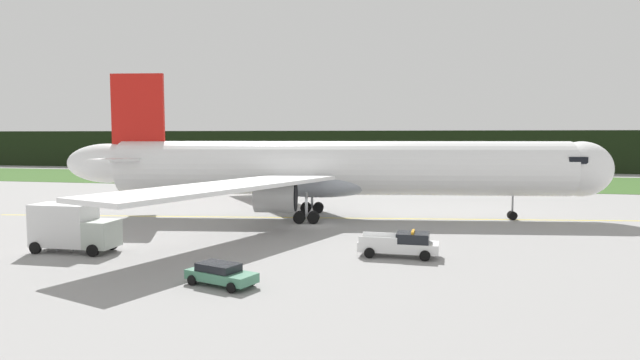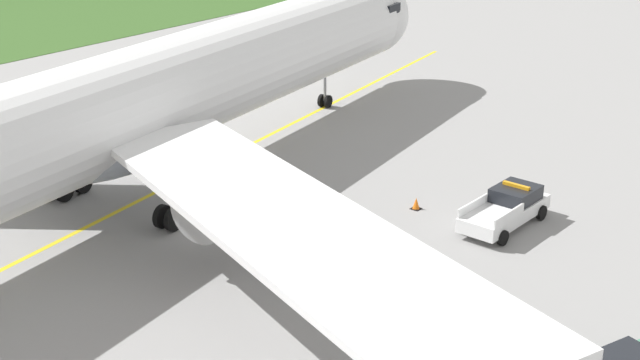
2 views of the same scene
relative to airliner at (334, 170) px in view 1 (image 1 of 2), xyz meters
The scene contains 9 objects.
ground 7.36m from the airliner, 104.22° to the right, with size 320.00×320.00×0.00m, color gray.
grass_verge 49.22m from the airliner, 91.51° to the left, with size 320.00×34.44×0.04m, color #355A24.
distant_tree_line 81.71m from the airliner, 90.90° to the left, with size 288.00×7.25×9.97m, color black.
taxiway_centerline_main 5.21m from the airliner, ahead, with size 75.31×0.30×0.01m, color yellow.
airliner is the anchor object (origin of this frame).
ops_pickup_truck 19.25m from the airliner, 64.12° to the right, with size 5.80×2.46×1.94m.
catering_truck 26.37m from the airliner, 128.33° to the right, with size 6.41×2.74×3.79m.
staff_car 27.13m from the airliner, 93.64° to the right, with size 4.63×3.03×1.30m.
apron_cone 14.99m from the airliner, 60.17° to the right, with size 0.49×0.49×0.62m.
Camera 1 is at (11.83, -50.51, 8.77)m, focal length 30.12 mm.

